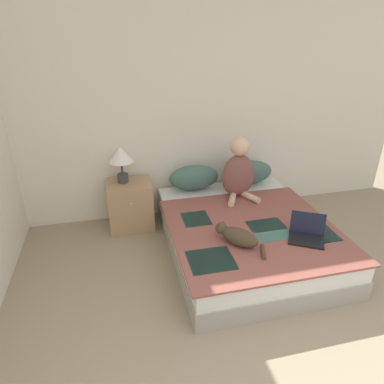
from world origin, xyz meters
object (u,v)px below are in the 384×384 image
Objects in this scene: cat_tabby at (237,236)px; pillow_near at (194,177)px; table_lamp at (121,157)px; laptop_open at (307,234)px; person_sitting at (239,171)px; nightstand at (130,205)px; pillow_far at (249,172)px; bed at (245,235)px.

pillow_near is at bearing -36.52° from cat_tabby.
table_lamp is at bearing -178.74° from pillow_near.
cat_tabby is 1.18× the size of laptop_open.
person_sitting is 1.24× the size of nightstand.
person_sitting is 1.66× the size of table_lamp.
laptop_open is 1.94m from nightstand.
pillow_near reaches higher than cat_tabby.
pillow_far is 1.50× the size of laptop_open.
pillow_far is 1.27× the size of cat_tabby.
pillow_near is 1.00× the size of pillow_far.
table_lamp is (-1.50, -0.02, 0.33)m from pillow_far.
bed is 1.34m from nightstand.
person_sitting reaches higher than table_lamp.
nightstand is 0.58m from table_lamp.
pillow_near is 1.50× the size of laptop_open.
cat_tabby is (0.10, -1.21, -0.06)m from pillow_near.
bed is 4.65× the size of table_lamp.
cat_tabby is at bearing -121.52° from bed.
pillow_far is 1.41× the size of table_lamp.
laptop_open is at bearing -49.62° from bed.
cat_tabby is at bearing -85.28° from pillow_near.
nightstand is (-1.20, 0.25, -0.40)m from person_sitting.
nightstand is at bearing -176.30° from pillow_near.
person_sitting is at bearing 79.54° from bed.
person_sitting reaches higher than nightstand.
pillow_far is 0.41m from person_sitting.
laptop_open is at bearing -137.41° from cat_tabby.
person_sitting is at bearing -33.98° from pillow_near.
nightstand reaches higher than bed.
table_lamp is (-0.91, 1.19, 0.40)m from cat_tabby.
laptop_open is (0.30, -0.98, -0.25)m from person_sitting.
pillow_near is 1.48m from laptop_open.
laptop_open is (0.05, -1.28, -0.10)m from pillow_far.
person_sitting is at bearing -61.57° from cat_tabby.
pillow_near and pillow_far have the same top height.
nightstand is at bearing 145.26° from bed.
pillow_near is at bearing 150.20° from laptop_open.
laptop_open is at bearing -59.99° from pillow_near.
table_lamp is (-0.06, 0.03, 0.58)m from nightstand.
laptop_open is (0.74, -1.28, -0.10)m from pillow_near.
table_lamp is at bearing 145.51° from bed.
person_sitting is at bearing -11.63° from nightstand.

